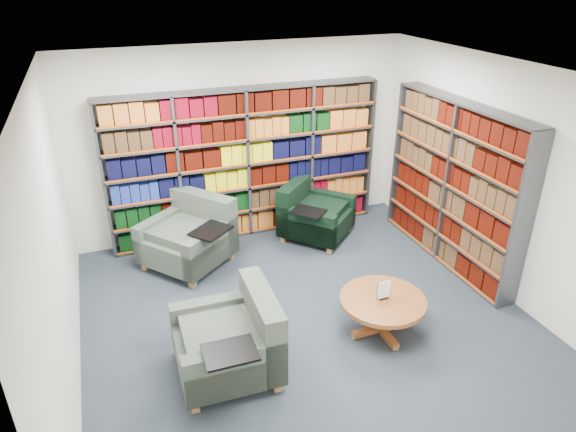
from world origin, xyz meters
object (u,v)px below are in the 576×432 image
object	(u,v)px
chair_teal_left	(192,237)
chair_teal_front	(236,342)
chair_green_right	(311,215)
coffee_table	(382,305)

from	to	relation	value
chair_teal_left	chair_teal_front	xyz separation A→B (m)	(-0.01, -2.30, -0.01)
chair_green_right	chair_teal_front	xyz separation A→B (m)	(-1.85, -2.42, 0.02)
chair_green_right	coffee_table	world-z (taller)	chair_green_right
chair_teal_left	chair_teal_front	world-z (taller)	chair_teal_left
coffee_table	chair_teal_left	bearing A→B (deg)	126.12
chair_green_right	chair_teal_front	world-z (taller)	chair_teal_front
chair_green_right	chair_teal_front	size ratio (longest dim) A/B	1.12
chair_teal_left	chair_green_right	bearing A→B (deg)	3.77
chair_teal_front	chair_green_right	bearing A→B (deg)	52.70
chair_teal_left	coffee_table	bearing A→B (deg)	-53.88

